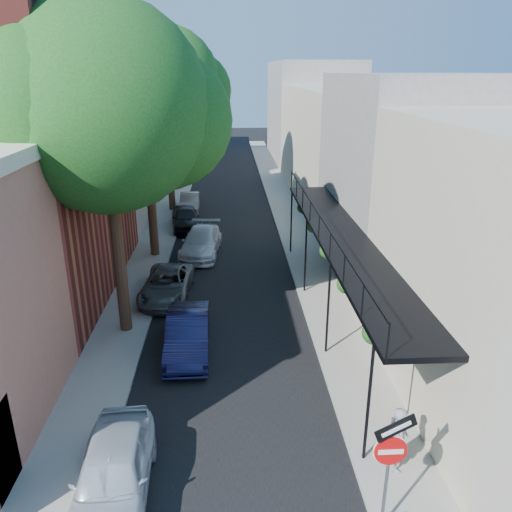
{
  "coord_description": "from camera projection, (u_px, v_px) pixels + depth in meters",
  "views": [
    {
      "loc": [
        0.09,
        -6.66,
        9.11
      ],
      "look_at": [
        1.04,
        10.24,
        2.8
      ],
      "focal_mm": 35.0,
      "sensor_mm": 36.0,
      "label": 1
    }
  ],
  "objects": [
    {
      "name": "road_surface",
      "position": [
        228.0,
        200.0,
        37.47
      ],
      "size": [
        6.0,
        64.0,
        0.01
      ],
      "primitive_type": "cube",
      "color": "black",
      "rests_on": "ground"
    },
    {
      "name": "sidewalk_left",
      "position": [
        174.0,
        200.0,
        37.24
      ],
      "size": [
        2.0,
        64.0,
        0.12
      ],
      "primitive_type": "cube",
      "color": "gray",
      "rests_on": "ground"
    },
    {
      "name": "sidewalk_right",
      "position": [
        281.0,
        198.0,
        37.66
      ],
      "size": [
        2.0,
        64.0,
        0.12
      ],
      "primitive_type": "cube",
      "color": "gray",
      "rests_on": "ground"
    },
    {
      "name": "buildings_left",
      "position": [
        90.0,
        135.0,
        34.1
      ],
      "size": [
        10.1,
        59.1,
        12.0
      ],
      "color": "#B9725F",
      "rests_on": "ground"
    },
    {
      "name": "buildings_right",
      "position": [
        351.0,
        140.0,
        35.91
      ],
      "size": [
        9.8,
        55.0,
        10.0
      ],
      "color": "beige",
      "rests_on": "ground"
    },
    {
      "name": "sign_post",
      "position": [
        390.0,
        455.0,
        9.77
      ],
      "size": [
        0.89,
        0.17,
        2.99
      ],
      "color": "#595B60",
      "rests_on": "ground"
    },
    {
      "name": "oak_near",
      "position": [
        120.0,
        111.0,
        16.08
      ],
      "size": [
        7.48,
        6.8,
        11.42
      ],
      "color": "#362215",
      "rests_on": "ground"
    },
    {
      "name": "oak_mid",
      "position": [
        154.0,
        116.0,
        23.82
      ],
      "size": [
        6.6,
        6.0,
        10.2
      ],
      "color": "#362215",
      "rests_on": "ground"
    },
    {
      "name": "oak_far",
      "position": [
        173.0,
        85.0,
        31.85
      ],
      "size": [
        7.7,
        7.0,
        11.9
      ],
      "color": "#362215",
      "rests_on": "ground"
    },
    {
      "name": "parked_car_a",
      "position": [
        113.0,
        473.0,
        11.1
      ],
      "size": [
        1.83,
        4.15,
        1.39
      ],
      "primitive_type": "imported",
      "rotation": [
        0.0,
        0.0,
        0.05
      ],
      "color": "silver",
      "rests_on": "ground"
    },
    {
      "name": "parked_car_b",
      "position": [
        188.0,
        334.0,
        17.01
      ],
      "size": [
        1.53,
        4.11,
        1.34
      ],
      "primitive_type": "imported",
      "rotation": [
        0.0,
        0.0,
        0.03
      ],
      "color": "#121338",
      "rests_on": "ground"
    },
    {
      "name": "parked_car_c",
      "position": [
        167.0,
        285.0,
        21.13
      ],
      "size": [
        2.18,
        4.32,
        1.17
      ],
      "primitive_type": "imported",
      "rotation": [
        0.0,
        0.0,
        -0.06
      ],
      "color": "#505357",
      "rests_on": "ground"
    },
    {
      "name": "parked_car_d",
      "position": [
        201.0,
        242.0,
        26.13
      ],
      "size": [
        2.29,
        4.77,
        1.34
      ],
      "primitive_type": "imported",
      "rotation": [
        0.0,
        0.0,
        -0.09
      ],
      "color": "silver",
      "rests_on": "ground"
    },
    {
      "name": "parked_car_e",
      "position": [
        186.0,
        218.0,
        30.39
      ],
      "size": [
        2.1,
        4.21,
        1.38
      ],
      "primitive_type": "imported",
      "rotation": [
        0.0,
        0.0,
        0.12
      ],
      "color": "black",
      "rests_on": "ground"
    },
    {
      "name": "parked_car_f",
      "position": [
        190.0,
        202.0,
        34.29
      ],
      "size": [
        1.39,
        3.68,
        1.2
      ],
      "primitive_type": "imported",
      "rotation": [
        0.0,
        0.0,
        0.03
      ],
      "color": "gray",
      "rests_on": "ground"
    },
    {
      "name": "pedestrian",
      "position": [
        399.0,
        439.0,
        11.75
      ],
      "size": [
        0.51,
        0.68,
        1.69
      ],
      "primitive_type": "imported",
      "rotation": [
        0.0,
        0.0,
        1.39
      ],
      "color": "gray",
      "rests_on": "sidewalk_right"
    }
  ]
}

